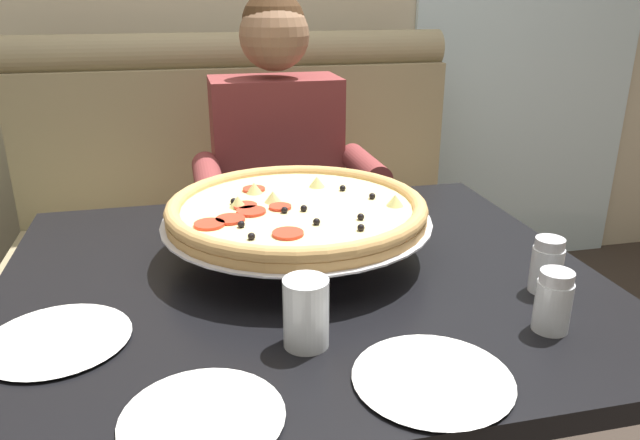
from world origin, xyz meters
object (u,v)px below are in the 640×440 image
(plate_near_left, at_px, (202,414))
(drinking_glass, at_px, (306,316))
(shaker_oregano, at_px, (546,269))
(plate_far_side, at_px, (433,375))
(patio_chair, at_px, (493,128))
(diner_main, at_px, (282,183))
(plate_near_right, at_px, (57,336))
(dining_table, at_px, (301,312))
(shaker_pepper_flakes, at_px, (553,305))
(booth_bench, at_px, (249,246))
(pizza, at_px, (297,210))

(plate_near_left, xyz_separation_m, drinking_glass, (0.17, 0.15, 0.04))
(shaker_oregano, distance_m, plate_far_side, 0.39)
(drinking_glass, distance_m, patio_chair, 2.86)
(plate_near_left, distance_m, plate_far_side, 0.33)
(diner_main, xyz_separation_m, drinking_glass, (-0.13, -0.96, 0.08))
(shaker_oregano, height_order, plate_near_right, shaker_oregano)
(dining_table, height_order, drinking_glass, drinking_glass)
(dining_table, distance_m, diner_main, 0.71)
(shaker_pepper_flakes, height_order, drinking_glass, drinking_glass)
(shaker_oregano, bearing_deg, dining_table, 158.20)
(patio_chair, bearing_deg, plate_near_right, -131.50)
(booth_bench, relative_size, pizza, 2.85)
(diner_main, relative_size, patio_chair, 1.48)
(booth_bench, distance_m, shaker_pepper_flakes, 1.37)
(dining_table, relative_size, shaker_pepper_flakes, 10.97)
(dining_table, bearing_deg, diner_main, 83.27)
(plate_near_left, bearing_deg, dining_table, 62.09)
(dining_table, distance_m, shaker_oregano, 0.48)
(shaker_pepper_flakes, bearing_deg, shaker_oregano, 61.53)
(plate_near_right, height_order, plate_far_side, same)
(shaker_oregano, xyz_separation_m, shaker_pepper_flakes, (-0.07, -0.13, -0.00))
(plate_near_left, bearing_deg, pizza, 65.77)
(plate_far_side, bearing_deg, plate_near_right, 156.75)
(diner_main, bearing_deg, patio_chair, 43.34)
(pizza, height_order, plate_near_left, pizza)
(pizza, xyz_separation_m, shaker_oregano, (0.42, -0.27, -0.06))
(diner_main, distance_m, shaker_oregano, 0.94)
(dining_table, xyz_separation_m, plate_near_right, (-0.43, -0.16, 0.10))
(dining_table, xyz_separation_m, shaker_oregano, (0.43, -0.17, 0.13))
(diner_main, relative_size, plate_far_side, 5.43)
(plate_near_left, bearing_deg, booth_bench, 81.17)
(booth_bench, relative_size, dining_table, 1.37)
(shaker_pepper_flakes, relative_size, drinking_glass, 0.93)
(shaker_pepper_flakes, xyz_separation_m, plate_far_side, (-0.25, -0.09, -0.03))
(plate_near_right, height_order, drinking_glass, drinking_glass)
(shaker_pepper_flakes, height_order, plate_near_right, shaker_pepper_flakes)
(booth_bench, height_order, plate_near_left, booth_bench)
(dining_table, bearing_deg, plate_near_right, -160.19)
(plate_near_left, height_order, drinking_glass, drinking_glass)
(drinking_glass, bearing_deg, shaker_oregano, 9.66)
(shaker_pepper_flakes, bearing_deg, dining_table, 140.35)
(patio_chair, bearing_deg, booth_bench, -144.12)
(plate_near_right, distance_m, plate_far_side, 0.60)
(shaker_oregano, bearing_deg, shaker_pepper_flakes, -118.47)
(plate_near_left, distance_m, plate_near_right, 0.33)
(plate_far_side, bearing_deg, diner_main, 91.72)
(plate_near_right, bearing_deg, shaker_pepper_flakes, -10.36)
(pizza, bearing_deg, plate_far_side, -77.94)
(plate_near_right, bearing_deg, dining_table, 19.81)
(dining_table, xyz_separation_m, pizza, (0.01, 0.10, 0.19))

